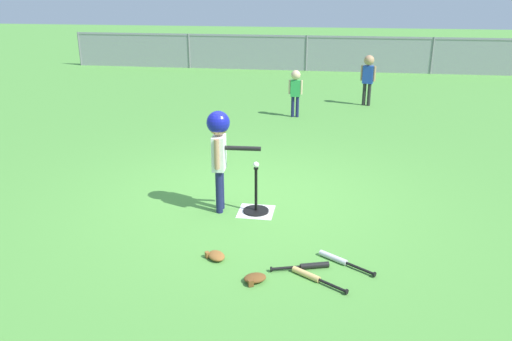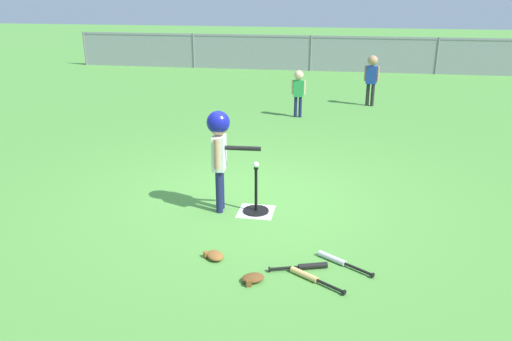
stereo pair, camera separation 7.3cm
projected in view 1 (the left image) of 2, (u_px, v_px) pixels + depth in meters
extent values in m
plane|color=#51933D|center=(252.00, 198.00, 6.76)|extent=(60.00, 60.00, 0.00)
cube|color=white|center=(256.00, 211.00, 6.35)|extent=(0.44, 0.44, 0.01)
cylinder|color=black|center=(256.00, 211.00, 6.35)|extent=(0.32, 0.32, 0.03)
cylinder|color=black|center=(256.00, 189.00, 6.25)|extent=(0.04, 0.04, 0.56)
cylinder|color=black|center=(256.00, 168.00, 6.16)|extent=(0.06, 0.06, 0.02)
sphere|color=white|center=(256.00, 165.00, 6.14)|extent=(0.07, 0.07, 0.07)
cylinder|color=#191E4C|center=(221.00, 188.00, 6.36)|extent=(0.09, 0.09, 0.55)
cylinder|color=#191E4C|center=(219.00, 192.00, 6.25)|extent=(0.09, 0.09, 0.55)
cube|color=white|center=(219.00, 153.00, 6.14)|extent=(0.16, 0.25, 0.43)
cylinder|color=tan|center=(221.00, 147.00, 6.27)|extent=(0.06, 0.06, 0.37)
cylinder|color=tan|center=(217.00, 154.00, 5.98)|extent=(0.06, 0.06, 0.37)
sphere|color=tan|center=(218.00, 125.00, 6.02)|extent=(0.24, 0.24, 0.24)
sphere|color=#141999|center=(218.00, 123.00, 6.01)|extent=(0.28, 0.28, 0.28)
cylinder|color=black|center=(236.00, 148.00, 6.09)|extent=(0.60, 0.09, 0.06)
cylinder|color=#262626|center=(369.00, 95.00, 11.91)|extent=(0.08, 0.08, 0.52)
cylinder|color=#262626|center=(364.00, 94.00, 11.95)|extent=(0.08, 0.08, 0.52)
cube|color=#2347B7|center=(368.00, 75.00, 11.77)|extent=(0.26, 0.19, 0.41)
cylinder|color=tan|center=(374.00, 74.00, 11.71)|extent=(0.06, 0.06, 0.35)
cylinder|color=tan|center=(362.00, 73.00, 11.81)|extent=(0.06, 0.06, 0.35)
sphere|color=tan|center=(369.00, 60.00, 11.66)|extent=(0.23, 0.23, 0.23)
cylinder|color=#191E4C|center=(297.00, 107.00, 10.88)|extent=(0.07, 0.07, 0.45)
cylinder|color=#191E4C|center=(293.00, 107.00, 10.89)|extent=(0.07, 0.07, 0.45)
cube|color=green|center=(295.00, 88.00, 10.75)|extent=(0.20, 0.12, 0.35)
cylinder|color=beige|center=(301.00, 87.00, 10.72)|extent=(0.05, 0.05, 0.30)
cylinder|color=beige|center=(290.00, 87.00, 10.76)|extent=(0.05, 0.05, 0.30)
sphere|color=beige|center=(296.00, 75.00, 10.65)|extent=(0.20, 0.20, 0.20)
cylinder|color=silver|center=(333.00, 258.00, 5.22)|extent=(0.30, 0.23, 0.06)
cylinder|color=black|center=(360.00, 269.00, 5.02)|extent=(0.28, 0.20, 0.03)
cylinder|color=black|center=(375.00, 274.00, 4.92)|extent=(0.04, 0.05, 0.05)
cylinder|color=#DBB266|center=(306.00, 274.00, 4.92)|extent=(0.29, 0.21, 0.06)
cylinder|color=black|center=(333.00, 286.00, 4.73)|extent=(0.27, 0.19, 0.03)
cylinder|color=black|center=(347.00, 292.00, 4.64)|extent=(0.04, 0.05, 0.05)
cylinder|color=black|center=(314.00, 265.00, 5.07)|extent=(0.30, 0.15, 0.06)
cylinder|color=black|center=(286.00, 268.00, 5.03)|extent=(0.29, 0.12, 0.03)
cylinder|color=black|center=(271.00, 269.00, 5.01)|extent=(0.03, 0.05, 0.05)
ellipsoid|color=brown|center=(255.00, 278.00, 4.85)|extent=(0.27, 0.24, 0.07)
cube|color=brown|center=(251.00, 283.00, 4.76)|extent=(0.06, 0.06, 0.06)
ellipsoid|color=brown|center=(216.00, 256.00, 5.25)|extent=(0.26, 0.27, 0.07)
cube|color=brown|center=(207.00, 255.00, 5.27)|extent=(0.06, 0.06, 0.06)
cylinder|color=slate|center=(80.00, 49.00, 17.91)|extent=(0.06, 0.06, 1.15)
cylinder|color=slate|center=(189.00, 51.00, 17.32)|extent=(0.06, 0.06, 1.15)
cylinder|color=slate|center=(306.00, 53.00, 16.73)|extent=(0.06, 0.06, 1.15)
cylinder|color=slate|center=(432.00, 56.00, 16.15)|extent=(0.06, 0.06, 1.15)
cube|color=gray|center=(307.00, 37.00, 16.56)|extent=(16.00, 0.03, 0.03)
cube|color=gray|center=(306.00, 53.00, 16.73)|extent=(16.00, 0.01, 1.15)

